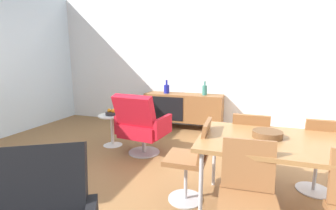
# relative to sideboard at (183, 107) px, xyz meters

# --- Properties ---
(ground_plane) EXTENTS (8.32, 8.32, 0.00)m
(ground_plane) POSITION_rel_sideboard_xyz_m (0.17, -2.30, -0.44)
(ground_plane) COLOR olive
(wall_back) EXTENTS (6.80, 0.12, 2.80)m
(wall_back) POSITION_rel_sideboard_xyz_m (0.17, 0.30, 0.96)
(wall_back) COLOR white
(wall_back) RESTS_ON ground_plane
(sideboard) EXTENTS (1.60, 0.45, 0.72)m
(sideboard) POSITION_rel_sideboard_xyz_m (0.00, 0.00, 0.00)
(sideboard) COLOR brown
(sideboard) RESTS_ON ground_plane
(vase_cobalt) EXTENTS (0.10, 0.10, 0.28)m
(vase_cobalt) POSITION_rel_sideboard_xyz_m (0.44, 0.00, 0.38)
(vase_cobalt) COLOR #337266
(vase_cobalt) RESTS_ON sideboard
(vase_sculptural_dark) EXTENTS (0.12, 0.12, 0.28)m
(vase_sculptural_dark) POSITION_rel_sideboard_xyz_m (-0.37, 0.00, 0.38)
(vase_sculptural_dark) COLOR navy
(vase_sculptural_dark) RESTS_ON sideboard
(dining_table) EXTENTS (1.60, 0.90, 0.74)m
(dining_table) POSITION_rel_sideboard_xyz_m (1.67, -2.52, 0.26)
(dining_table) COLOR olive
(dining_table) RESTS_ON ground_plane
(wooden_bowl_on_table) EXTENTS (0.26, 0.26, 0.06)m
(wooden_bowl_on_table) POSITION_rel_sideboard_xyz_m (1.46, -2.48, 0.33)
(wooden_bowl_on_table) COLOR brown
(wooden_bowl_on_table) RESTS_ON dining_table
(dining_chair_near_window) EXTENTS (0.44, 0.41, 0.86)m
(dining_chair_near_window) POSITION_rel_sideboard_xyz_m (0.78, -2.52, 0.03)
(dining_chair_near_window) COLOR brown
(dining_chair_near_window) RESTS_ON ground_plane
(dining_chair_back_left) EXTENTS (0.40, 0.42, 0.86)m
(dining_chair_back_left) POSITION_rel_sideboard_xyz_m (1.32, -1.97, 0.03)
(dining_chair_back_left) COLOR brown
(dining_chair_back_left) RESTS_ON ground_plane
(dining_chair_front_left) EXTENTS (0.43, 0.45, 0.86)m
(dining_chair_front_left) POSITION_rel_sideboard_xyz_m (1.31, -3.08, 0.03)
(dining_chair_front_left) COLOR brown
(dining_chair_front_left) RESTS_ON ground_plane
(dining_chair_back_right) EXTENTS (0.41, 0.43, 0.86)m
(dining_chair_back_right) POSITION_rel_sideboard_xyz_m (2.02, -1.97, 0.03)
(dining_chair_back_right) COLOR brown
(dining_chair_back_right) RESTS_ON ground_plane
(lounge_chair_red) EXTENTS (0.77, 0.72, 0.95)m
(lounge_chair_red) POSITION_rel_sideboard_xyz_m (-0.22, -1.57, 0.03)
(lounge_chair_red) COLOR red
(lounge_chair_red) RESTS_ON ground_plane
(side_table_round) EXTENTS (0.44, 0.44, 0.52)m
(side_table_round) POSITION_rel_sideboard_xyz_m (-0.85, -1.37, -0.12)
(side_table_round) COLOR white
(side_table_round) RESTS_ON ground_plane
(fruit_bowl) EXTENTS (0.20, 0.20, 0.11)m
(fruit_bowl) POSITION_rel_sideboard_xyz_m (-0.85, -1.37, 0.12)
(fruit_bowl) COLOR #262628
(fruit_bowl) RESTS_ON side_table_round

